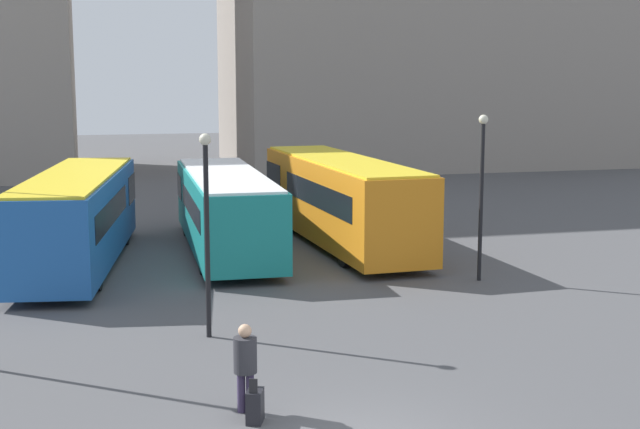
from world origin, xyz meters
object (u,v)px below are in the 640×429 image
object	(u,v)px
lamp_post_2	(207,217)
lamp_post_3	(482,183)
bus_2	(340,197)
traveler	(245,360)
suitcase	(255,406)
bus_0	(77,216)
bus_1	(226,208)

from	to	relation	value
lamp_post_2	lamp_post_3	distance (m)	9.49
bus_2	lamp_post_3	xyz separation A→B (m)	(2.50, -6.71, 1.27)
traveler	suitcase	xyz separation A→B (m)	(0.08, -0.51, -0.70)
bus_0	suitcase	bearing A→B (deg)	-158.92
bus_1	suitcase	size ratio (longest dim) A/B	12.88
traveler	lamp_post_2	bearing A→B (deg)	20.47
lamp_post_2	lamp_post_3	world-z (taller)	lamp_post_3
bus_2	traveler	world-z (taller)	bus_2
suitcase	bus_2	bearing A→B (deg)	-0.85
bus_2	suitcase	distance (m)	17.14
bus_1	suitcase	distance (m)	15.77
traveler	lamp_post_3	xyz separation A→B (m)	(8.63, 8.76, 1.99)
lamp_post_2	lamp_post_3	size ratio (longest dim) A/B	0.97
lamp_post_3	bus_0	bearing A→B (deg)	156.03
bus_2	suitcase	xyz separation A→B (m)	(-6.04, -15.98, -1.42)
bus_0	suitcase	xyz separation A→B (m)	(3.22, -14.50, -1.34)
traveler	bus_2	bearing A→B (deg)	-1.73
bus_0	lamp_post_3	xyz separation A→B (m)	(11.77, -5.23, 1.34)
bus_0	lamp_post_2	distance (m)	9.65
traveler	lamp_post_2	world-z (taller)	lamp_post_2
bus_2	lamp_post_2	size ratio (longest dim) A/B	2.52
traveler	bus_1	bearing A→B (deg)	12.85
bus_1	bus_2	xyz separation A→B (m)	(4.26, 0.35, 0.19)
suitcase	lamp_post_3	size ratio (longest dim) A/B	0.17
bus_2	lamp_post_2	world-z (taller)	lamp_post_2
bus_0	bus_1	xyz separation A→B (m)	(5.00, 1.12, -0.11)
bus_0	traveler	world-z (taller)	bus_0
bus_0	suitcase	distance (m)	14.92
bus_1	traveler	bearing A→B (deg)	174.53
bus_1	bus_0	bearing A→B (deg)	104.17
bus_1	lamp_post_3	world-z (taller)	lamp_post_3
traveler	lamp_post_2	xyz separation A→B (m)	(-0.05, 4.94, 1.90)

